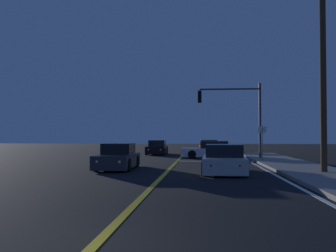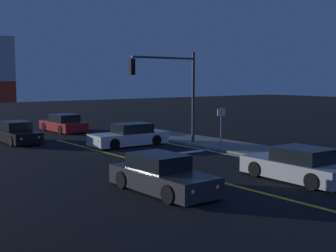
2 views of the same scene
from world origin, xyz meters
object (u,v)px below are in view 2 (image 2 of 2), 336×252
at_px(street_sign_corner, 221,122).
at_px(car_lead_oncoming_charcoal, 162,176).
at_px(car_parked_curb_red, 63,124).
at_px(car_distant_tail_silver, 299,166).
at_px(traffic_signal_near_right, 171,82).
at_px(car_mid_block_black, 17,134).
at_px(car_side_waiting_white, 129,136).

bearing_deg(street_sign_corner, car_lead_oncoming_charcoal, -145.37).
bearing_deg(car_lead_oncoming_charcoal, car_parked_curb_red, -105.92).
distance_m(car_distant_tail_silver, traffic_signal_near_right, 10.98).
xyz_separation_m(car_lead_oncoming_charcoal, street_sign_corner, (8.39, 5.80, 1.04)).
bearing_deg(car_lead_oncoming_charcoal, traffic_signal_near_right, -130.44).
relative_size(car_lead_oncoming_charcoal, traffic_signal_near_right, 0.81).
xyz_separation_m(car_mid_block_black, traffic_signal_near_right, (6.80, -7.18, 3.22)).
bearing_deg(car_mid_block_black, car_distant_tail_silver, 105.72).
height_order(car_lead_oncoming_charcoal, car_mid_block_black, same).
bearing_deg(traffic_signal_near_right, street_sign_corner, 116.72).
xyz_separation_m(traffic_signal_near_right, street_sign_corner, (1.41, -2.80, -2.19)).
bearing_deg(car_parked_curb_red, traffic_signal_near_right, -82.59).
bearing_deg(car_distant_tail_silver, car_lead_oncoming_charcoal, 163.64).
xyz_separation_m(car_lead_oncoming_charcoal, car_side_waiting_white, (5.18, 10.39, 0.00)).
bearing_deg(traffic_signal_near_right, car_parked_curb_red, -80.52).
height_order(car_side_waiting_white, car_distant_tail_silver, same).
distance_m(car_mid_block_black, traffic_signal_near_right, 10.40).
height_order(car_lead_oncoming_charcoal, car_distant_tail_silver, same).
xyz_separation_m(car_mid_block_black, car_parked_curb_red, (4.94, 3.94, 0.00)).
relative_size(car_side_waiting_white, street_sign_corner, 1.96).
bearing_deg(car_distant_tail_silver, car_mid_block_black, 108.43).
bearing_deg(car_side_waiting_white, car_parked_curb_red, 1.95).
distance_m(car_lead_oncoming_charcoal, traffic_signal_near_right, 11.54).
relative_size(car_side_waiting_white, car_distant_tail_silver, 1.01).
xyz_separation_m(car_parked_curb_red, street_sign_corner, (3.27, -13.92, 1.03)).
distance_m(car_parked_curb_red, street_sign_corner, 14.34).
bearing_deg(car_side_waiting_white, traffic_signal_near_right, -133.03).
height_order(car_mid_block_black, street_sign_corner, street_sign_corner).
distance_m(car_mid_block_black, street_sign_corner, 12.96).
distance_m(car_lead_oncoming_charcoal, street_sign_corner, 10.25).
distance_m(car_distant_tail_silver, street_sign_corner, 8.20).
bearing_deg(car_lead_oncoming_charcoal, car_side_waiting_white, -117.83).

